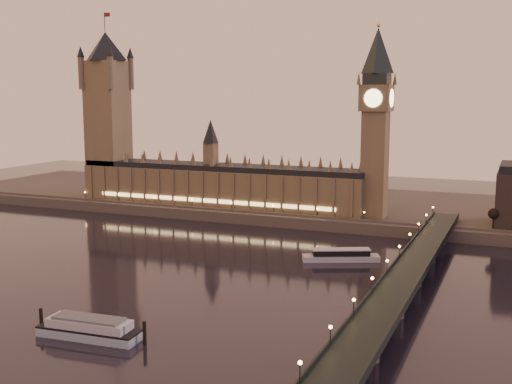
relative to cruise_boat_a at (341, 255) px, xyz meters
The scene contains 9 objects.
ground 72.28m from the cruise_boat_a, 141.90° to the right, with size 700.00×700.00×0.00m, color black.
far_embankment 123.39m from the cruise_boat_a, 102.57° to the left, with size 560.00×130.00×6.00m, color #423D35.
palace_of_westminster 124.97m from the cruise_boat_a, 141.76° to the left, with size 180.00×26.62×52.00m.
victoria_tower 202.83m from the cruise_boat_a, 156.63° to the left, with size 31.68×31.68×118.00m.
big_ben 98.18m from the cruise_boat_a, 92.15° to the left, with size 17.68×17.68×104.00m.
westminster_bridge 56.61m from the cruise_boat_a, 52.05° to the right, with size 13.20×260.00×15.30m.
bare_tree_0 87.64m from the cruise_boat_a, 47.87° to the left, with size 5.23×5.23×10.63m.
cruise_boat_a is the anchor object (origin of this frame).
moored_barge 126.54m from the cruise_boat_a, 111.25° to the right, with size 37.32×11.37×6.86m.
Camera 1 is at (129.60, -224.46, 72.91)m, focal length 45.00 mm.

